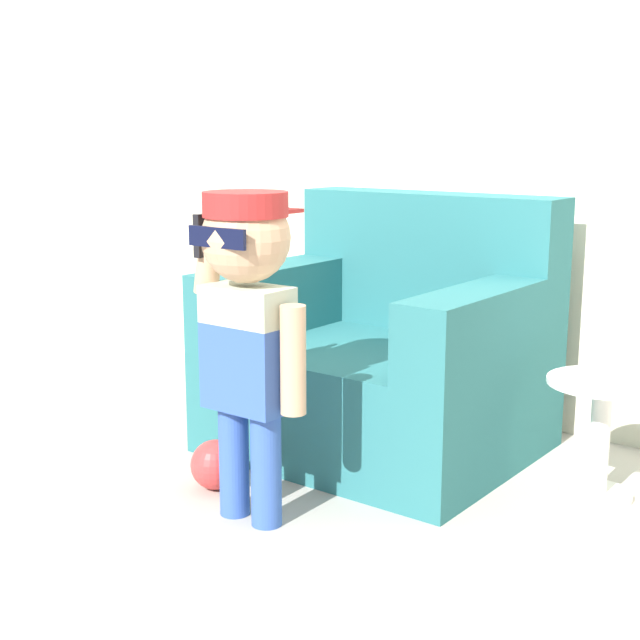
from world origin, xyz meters
TOP-DOWN VIEW (x-y plane):
  - ground_plane at (0.00, 0.00)m, footprint 10.00×10.00m
  - wall_back at (0.00, 0.77)m, footprint 10.00×0.05m
  - armchair at (-0.22, 0.20)m, footprint 1.10×0.93m
  - person_child at (-0.17, -0.63)m, footprint 0.42×0.31m
  - side_table at (0.62, 0.19)m, footprint 0.36×0.36m
  - toy_ball at (-0.43, -0.52)m, footprint 0.17×0.17m

SIDE VIEW (x-z plane):
  - ground_plane at x=0.00m, z-range 0.00..0.00m
  - toy_ball at x=-0.43m, z-range 0.00..0.17m
  - side_table at x=0.62m, z-range 0.04..0.45m
  - armchair at x=-0.22m, z-range -0.13..0.82m
  - person_child at x=-0.17m, z-range 0.17..1.18m
  - wall_back at x=0.00m, z-range 0.00..2.60m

